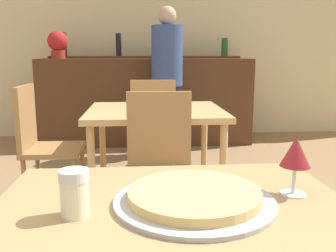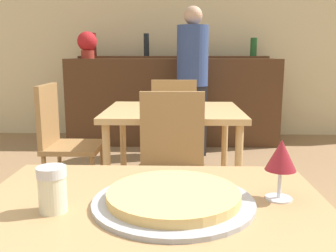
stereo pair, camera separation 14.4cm
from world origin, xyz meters
name	(u,v)px [view 1 (the left image)]	position (x,y,z in m)	size (l,w,h in m)	color
wall_back	(145,33)	(0.00, 4.35, 1.40)	(8.00, 0.05, 2.80)	beige
dining_table_near	(173,246)	(0.00, 0.00, 0.65)	(0.90, 0.71, 0.75)	#A87F51
dining_table_far	(156,121)	(0.03, 1.80, 0.65)	(0.96, 0.84, 0.73)	tan
bar_counter	(146,101)	(0.00, 3.85, 0.53)	(2.60, 0.56, 1.06)	#4C2D19
bar_back_shelf	(146,54)	(0.01, 3.99, 1.12)	(2.39, 0.24, 0.33)	#4C2D19
chair_far_side_front	(160,160)	(0.03, 1.21, 0.52)	(0.40, 0.40, 0.90)	olive
chair_far_side_back	(153,123)	(0.03, 2.39, 0.52)	(0.40, 0.40, 0.90)	olive
chair_far_side_left	(42,139)	(-0.78, 1.80, 0.52)	(0.40, 0.40, 0.90)	olive
pizza_tray	(194,197)	(0.06, 0.03, 0.76)	(0.41, 0.41, 0.04)	#A3A3A8
cheese_shaker	(74,193)	(-0.23, -0.02, 0.80)	(0.07, 0.07, 0.11)	beige
person_standing	(167,76)	(0.22, 3.27, 0.87)	(0.34, 0.34, 1.62)	#2D2D38
wine_glass	(296,154)	(0.33, 0.07, 0.86)	(0.08, 0.08, 0.16)	silver
potted_plant	(58,43)	(-1.05, 3.80, 1.24)	(0.24, 0.24, 0.33)	maroon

